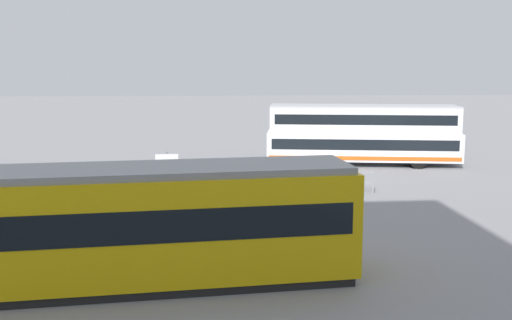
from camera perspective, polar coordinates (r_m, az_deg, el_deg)
ground_plane at (r=33.20m, az=3.49°, el=-1.70°), size 160.00×160.00×0.00m
double_decker_bus at (r=37.61m, az=10.05°, el=2.40°), size 11.90×4.05×3.69m
tram_yellow at (r=17.55m, az=-15.80°, el=-6.11°), size 15.47×4.40×3.43m
pedestrian_near_railing at (r=28.99m, az=-2.47°, el=-1.27°), size 0.45×0.45×1.75m
pedestrian_crossing at (r=26.12m, az=5.58°, el=-2.73°), size 0.37×0.37×1.59m
pedestrian_railing at (r=28.87m, az=3.46°, el=-1.87°), size 7.91×0.13×1.08m
info_sign at (r=27.89m, az=-8.41°, el=-0.67°), size 1.04×0.14×2.25m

